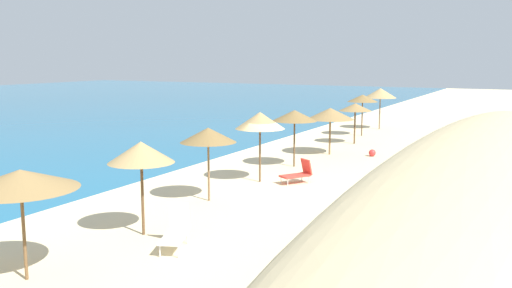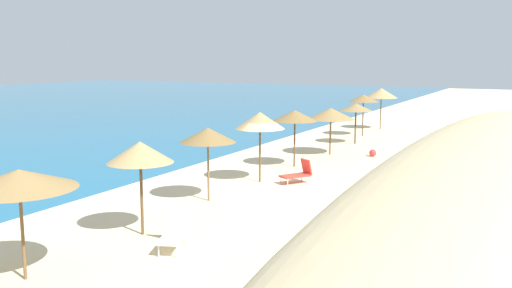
{
  "view_description": "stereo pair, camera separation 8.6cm",
  "coord_description": "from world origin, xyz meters",
  "px_view_note": "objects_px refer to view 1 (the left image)",
  "views": [
    {
      "loc": [
        -19.58,
        -9.22,
        5.11
      ],
      "look_at": [
        0.85,
        1.37,
        1.54
      ],
      "focal_mm": 38.91,
      "sensor_mm": 36.0,
      "label": 1
    },
    {
      "loc": [
        -19.54,
        -9.3,
        5.11
      ],
      "look_at": [
        0.85,
        1.37,
        1.54
      ],
      "focal_mm": 38.91,
      "sensor_mm": 36.0,
      "label": 2
    }
  ],
  "objects_px": {
    "beach_umbrella_3": "(141,152)",
    "beach_umbrella_5": "(260,121)",
    "beach_umbrella_7": "(330,114)",
    "lounge_chair_0": "(299,173)",
    "beach_umbrella_8": "(355,107)",
    "beach_ball": "(372,153)",
    "beach_umbrella_9": "(363,98)",
    "beach_umbrella_10": "(380,93)",
    "beach_umbrella_4": "(208,135)",
    "beach_umbrella_6": "(295,116)",
    "lounge_chair_1": "(176,230)",
    "beach_umbrella_2": "(20,180)"
  },
  "relations": [
    {
      "from": "beach_umbrella_4",
      "to": "beach_umbrella_10",
      "type": "distance_m",
      "value": 23.08
    },
    {
      "from": "beach_umbrella_4",
      "to": "beach_umbrella_5",
      "type": "distance_m",
      "value": 3.63
    },
    {
      "from": "beach_umbrella_3",
      "to": "beach_umbrella_7",
      "type": "relative_size",
      "value": 1.1
    },
    {
      "from": "beach_umbrella_3",
      "to": "lounge_chair_0",
      "type": "height_order",
      "value": "beach_umbrella_3"
    },
    {
      "from": "beach_umbrella_5",
      "to": "beach_umbrella_6",
      "type": "xyz_separation_m",
      "value": [
        3.69,
        0.05,
        -0.14
      ]
    },
    {
      "from": "beach_umbrella_9",
      "to": "beach_umbrella_7",
      "type": "bearing_deg",
      "value": -175.73
    },
    {
      "from": "beach_umbrella_4",
      "to": "beach_umbrella_7",
      "type": "relative_size",
      "value": 1.06
    },
    {
      "from": "beach_umbrella_4",
      "to": "beach_umbrella_6",
      "type": "xyz_separation_m",
      "value": [
        7.31,
        -0.17,
        0.04
      ]
    },
    {
      "from": "beach_umbrella_4",
      "to": "lounge_chair_1",
      "type": "xyz_separation_m",
      "value": [
        -4.7,
        -1.91,
        -1.89
      ]
    },
    {
      "from": "beach_umbrella_4",
      "to": "beach_umbrella_10",
      "type": "relative_size",
      "value": 0.9
    },
    {
      "from": "beach_umbrella_3",
      "to": "beach_umbrella_6",
      "type": "height_order",
      "value": "beach_umbrella_3"
    },
    {
      "from": "beach_ball",
      "to": "beach_umbrella_8",
      "type": "bearing_deg",
      "value": 29.71
    },
    {
      "from": "beach_umbrella_5",
      "to": "lounge_chair_0",
      "type": "bearing_deg",
      "value": -71.0
    },
    {
      "from": "beach_umbrella_7",
      "to": "lounge_chair_1",
      "type": "xyz_separation_m",
      "value": [
        -15.95,
        -1.38,
        -1.69
      ]
    },
    {
      "from": "beach_umbrella_7",
      "to": "beach_umbrella_10",
      "type": "height_order",
      "value": "beach_umbrella_10"
    },
    {
      "from": "beach_umbrella_2",
      "to": "beach_umbrella_7",
      "type": "bearing_deg",
      "value": -1.29
    },
    {
      "from": "beach_umbrella_2",
      "to": "lounge_chair_1",
      "type": "relative_size",
      "value": 1.75
    },
    {
      "from": "beach_umbrella_5",
      "to": "beach_umbrella_8",
      "type": "height_order",
      "value": "beach_umbrella_5"
    },
    {
      "from": "beach_umbrella_10",
      "to": "beach_ball",
      "type": "distance_m",
      "value": 11.92
    },
    {
      "from": "beach_umbrella_7",
      "to": "beach_umbrella_8",
      "type": "xyz_separation_m",
      "value": [
        4.27,
        -0.03,
        0.01
      ]
    },
    {
      "from": "beach_umbrella_8",
      "to": "beach_umbrella_10",
      "type": "bearing_deg",
      "value": 3.85
    },
    {
      "from": "beach_umbrella_9",
      "to": "beach_umbrella_5",
      "type": "bearing_deg",
      "value": -178.96
    },
    {
      "from": "beach_umbrella_7",
      "to": "lounge_chair_0",
      "type": "height_order",
      "value": "beach_umbrella_7"
    },
    {
      "from": "beach_umbrella_5",
      "to": "beach_umbrella_2",
      "type": "bearing_deg",
      "value": 179.35
    },
    {
      "from": "beach_ball",
      "to": "lounge_chair_1",
      "type": "bearing_deg",
      "value": 177.18
    },
    {
      "from": "beach_umbrella_8",
      "to": "beach_umbrella_9",
      "type": "xyz_separation_m",
      "value": [
        3.54,
        0.61,
        0.29
      ]
    },
    {
      "from": "beach_umbrella_6",
      "to": "beach_umbrella_8",
      "type": "bearing_deg",
      "value": -2.71
    },
    {
      "from": "beach_umbrella_6",
      "to": "beach_umbrella_7",
      "type": "height_order",
      "value": "beach_umbrella_6"
    },
    {
      "from": "beach_umbrella_5",
      "to": "lounge_chair_1",
      "type": "xyz_separation_m",
      "value": [
        -8.32,
        -1.68,
        -2.06
      ]
    },
    {
      "from": "beach_umbrella_7",
      "to": "lounge_chair_0",
      "type": "bearing_deg",
      "value": -170.25
    },
    {
      "from": "beach_umbrella_8",
      "to": "beach_ball",
      "type": "bearing_deg",
      "value": -150.29
    },
    {
      "from": "beach_umbrella_9",
      "to": "lounge_chair_1",
      "type": "relative_size",
      "value": 1.83
    },
    {
      "from": "beach_umbrella_4",
      "to": "beach_ball",
      "type": "distance_m",
      "value": 12.24
    },
    {
      "from": "beach_umbrella_8",
      "to": "lounge_chair_1",
      "type": "height_order",
      "value": "beach_umbrella_8"
    },
    {
      "from": "beach_umbrella_8",
      "to": "beach_umbrella_3",
      "type": "bearing_deg",
      "value": 179.49
    },
    {
      "from": "beach_umbrella_4",
      "to": "beach_umbrella_8",
      "type": "height_order",
      "value": "beach_umbrella_4"
    },
    {
      "from": "beach_umbrella_10",
      "to": "beach_umbrella_7",
      "type": "bearing_deg",
      "value": -177.69
    },
    {
      "from": "lounge_chair_1",
      "to": "beach_ball",
      "type": "relative_size",
      "value": 4.04
    },
    {
      "from": "lounge_chair_1",
      "to": "beach_ball",
      "type": "distance_m",
      "value": 16.45
    },
    {
      "from": "beach_umbrella_2",
      "to": "beach_umbrella_9",
      "type": "distance_m",
      "value": 27.16
    },
    {
      "from": "lounge_chair_0",
      "to": "lounge_chair_1",
      "type": "distance_m",
      "value": 8.85
    },
    {
      "from": "beach_umbrella_3",
      "to": "beach_umbrella_5",
      "type": "relative_size",
      "value": 0.94
    },
    {
      "from": "beach_umbrella_2",
      "to": "beach_umbrella_7",
      "type": "xyz_separation_m",
      "value": [
        19.35,
        -0.43,
        -0.19
      ]
    },
    {
      "from": "beach_umbrella_2",
      "to": "beach_umbrella_5",
      "type": "bearing_deg",
      "value": -0.65
    },
    {
      "from": "beach_umbrella_8",
      "to": "beach_ball",
      "type": "relative_size",
      "value": 6.61
    },
    {
      "from": "beach_umbrella_2",
      "to": "beach_umbrella_3",
      "type": "distance_m",
      "value": 3.92
    },
    {
      "from": "beach_umbrella_2",
      "to": "beach_umbrella_10",
      "type": "xyz_separation_m",
      "value": [
        31.19,
        0.04,
        0.23
      ]
    },
    {
      "from": "beach_umbrella_8",
      "to": "lounge_chair_0",
      "type": "relative_size",
      "value": 1.74
    },
    {
      "from": "beach_umbrella_3",
      "to": "beach_umbrella_8",
      "type": "height_order",
      "value": "beach_umbrella_3"
    },
    {
      "from": "beach_umbrella_4",
      "to": "beach_umbrella_9",
      "type": "relative_size",
      "value": 0.97
    }
  ]
}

